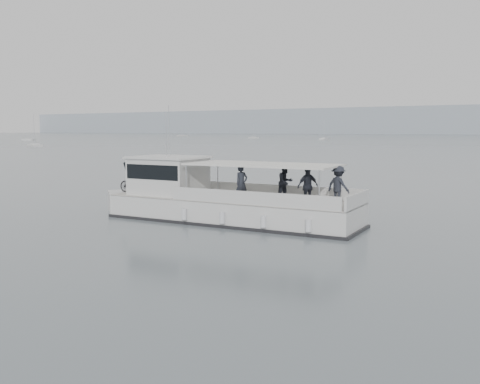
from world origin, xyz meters
The scene contains 3 objects.
ground centered at (0.00, 0.00, 0.00)m, with size 1400.00×1400.00×0.00m, color #515B5F.
tour_boat centered at (3.18, -2.82, 1.04)m, with size 15.29×4.64×6.37m.
moored_fleet centered at (-22.83, 189.13, 0.36)m, with size 424.37×348.30×10.00m.
Camera 1 is at (19.63, -25.55, 4.78)m, focal length 40.00 mm.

